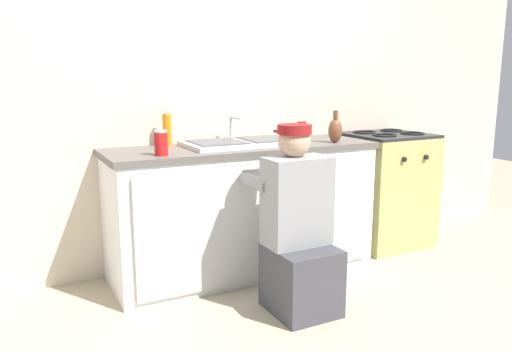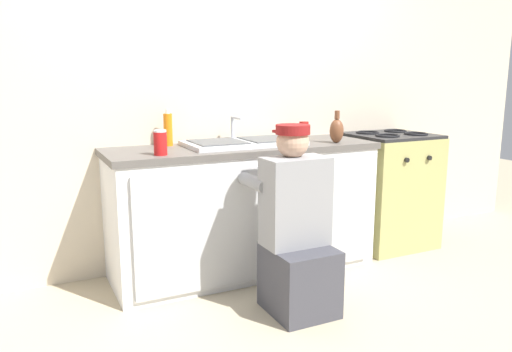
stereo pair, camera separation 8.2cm
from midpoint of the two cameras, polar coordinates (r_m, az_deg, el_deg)
The scene contains 12 objects.
ground_plane at distance 3.44m, azimuth 0.09°, elevation -12.25°, with size 12.00×12.00×0.00m, color tan.
back_wall at distance 3.74m, azimuth -4.56°, elevation 9.36°, with size 6.00×0.10×2.50m, color beige.
counter_cabinet at distance 3.54m, azimuth -2.09°, elevation -4.14°, with size 1.85×0.62×0.86m.
countertop at distance 3.46m, azimuth -2.21°, elevation 3.17°, with size 1.89×0.62×0.04m, color #5B5651.
sink_double_basin at distance 3.45m, azimuth -2.23°, elevation 3.85°, with size 0.80×0.44×0.19m.
stove_range at distance 4.25m, azimuth 14.03°, elevation -1.42°, with size 0.64×0.62×0.94m.
plumber_person at distance 2.96m, azimuth 4.06°, elevation -6.74°, with size 0.42×0.61×1.10m.
condiment_jar at distance 3.85m, azimuth 4.65°, elevation 5.28°, with size 0.07×0.07×0.13m.
soda_cup_red at distance 3.05m, azimuth -11.56°, elevation 3.71°, with size 0.08×0.08×0.15m.
spice_bottle_pepper at distance 3.69m, azimuth 4.67°, elevation 4.80°, with size 0.04×0.04×0.10m.
vase_decorative at distance 3.62m, azimuth 8.40°, elevation 5.21°, with size 0.10×0.10×0.23m.
soap_bottle_orange at distance 3.45m, azimuth -10.80°, elevation 5.24°, with size 0.06×0.06×0.25m.
Camera 1 is at (-1.49, -2.78, 1.37)m, focal length 35.00 mm.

